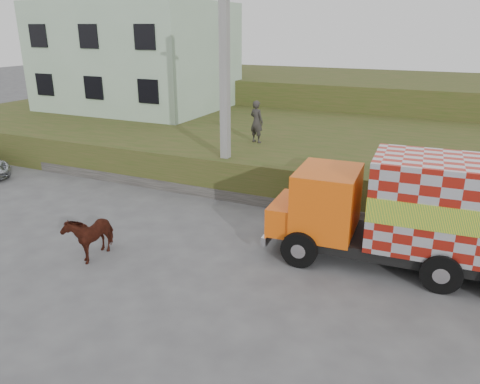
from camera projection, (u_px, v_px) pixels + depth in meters
The scene contains 9 objects.
ground at pixel (187, 247), 13.87m from camera, with size 120.00×120.00×0.00m, color #474749.
embankment at pixel (295, 148), 22.17m from camera, with size 40.00×12.00×1.50m, color #314517.
embankment_far at pixel (351, 98), 32.19m from camera, with size 40.00×12.00×3.00m, color #314517.
retaining_strip at pixel (198, 189), 18.19m from camera, with size 16.00×0.50×0.40m, color #595651.
building at pixel (138, 56), 27.82m from camera, with size 10.00×8.00×6.00m, color #A3BFA4.
utility_pole at pixel (225, 88), 16.83m from camera, with size 1.20×0.30×8.00m.
cargo_truck at pixel (416, 212), 12.23m from camera, with size 7.05×2.73×3.10m.
cow at pixel (90, 234), 13.18m from camera, with size 0.71×1.57×1.32m, color #39140E.
pedestrian at pixel (257, 122), 19.73m from camera, with size 0.65×0.43×1.78m, color #2F2C2A.
Camera 1 is at (6.66, -10.71, 6.20)m, focal length 35.00 mm.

